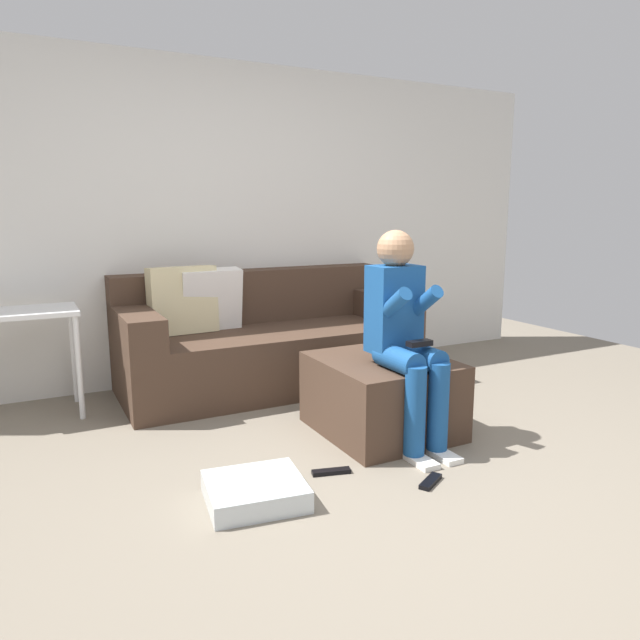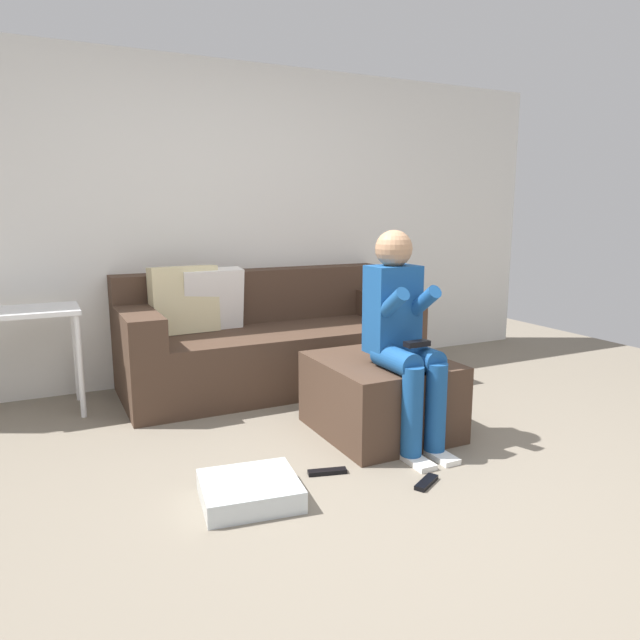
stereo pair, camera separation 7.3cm
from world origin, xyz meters
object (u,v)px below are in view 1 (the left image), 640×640
Objects in this scene: person_seated at (404,330)px; remote_by_storage_bin at (331,472)px; couch_sectional at (264,341)px; side_table at (29,329)px; ottoman at (382,395)px; storage_bin at (255,491)px; remote_near_ottoman at (431,481)px.

remote_by_storage_bin is (-0.56, -0.17, -0.65)m from person_seated.
remote_by_storage_bin is (-0.28, -1.60, -0.33)m from couch_sectional.
couch_sectional is at bearing 94.56° from remote_by_storage_bin.
couch_sectional is 3.11× the size of side_table.
ottoman is at bearing -34.07° from side_table.
couch_sectional reaches higher than remote_by_storage_bin.
storage_bin is 0.62× the size of side_table.
ottoman is 4.51× the size of remote_near_ottoman.
person_seated is at bearing 31.84° from remote_by_storage_bin.
remote_near_ottoman is (0.10, -1.92, -0.33)m from couch_sectional.
person_seated is at bearing 14.85° from storage_bin.
couch_sectional reaches higher than storage_bin.
person_seated reaches higher than remote_by_storage_bin.
remote_near_ottoman is at bearing -25.38° from remote_by_storage_bin.
storage_bin reaches higher than remote_by_storage_bin.
storage_bin is at bearing -63.67° from side_table.
remote_by_storage_bin is at bearing -99.97° from couch_sectional.
ottoman is 0.49m from person_seated.
remote_near_ottoman is (0.83, -0.23, -0.04)m from storage_bin.
person_seated reaches higher than storage_bin.
storage_bin is 2.21× the size of remote_by_storage_bin.
ottoman is (0.27, -1.22, -0.12)m from couch_sectional.
person_seated reaches higher than couch_sectional.
remote_by_storage_bin is (1.31, -1.64, -0.57)m from side_table.
couch_sectional is at bearing 62.52° from remote_near_ottoman.
couch_sectional is 1.25m from ottoman.
side_table reaches higher than remote_by_storage_bin.
remote_by_storage_bin is at bearing 109.57° from remote_near_ottoman.
ottoman is at bearing 25.33° from storage_bin.
couch_sectional is at bearing 102.56° from ottoman.
side_table is 3.54× the size of remote_by_storage_bin.
ottoman reaches higher than storage_bin.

